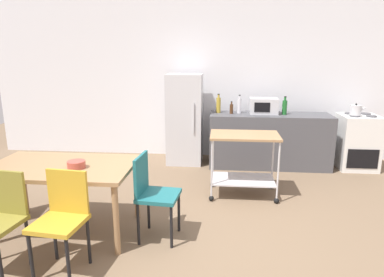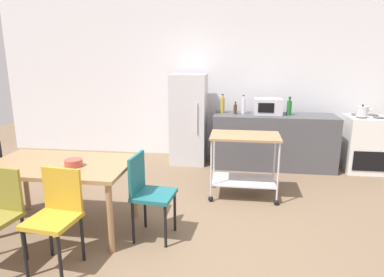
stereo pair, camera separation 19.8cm
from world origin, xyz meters
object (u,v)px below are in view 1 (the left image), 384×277
Objects in this scene: chair_teal at (152,191)px; kettle at (356,110)px; bottle_wine at (285,107)px; chair_mustard at (62,215)px; bottle_soy_sauce at (239,106)px; fruit_bowl at (76,165)px; microwave at (263,106)px; bottle_sparkling_water at (231,109)px; kitchen_cart at (244,154)px; refrigerator at (185,119)px; dining_table at (62,172)px; stove_oven at (357,142)px; bottle_sesame_oil at (218,105)px.

kettle is at bearing -44.06° from chair_teal.
chair_teal is 2.95× the size of bottle_wine.
bottle_wine is (2.39, 3.11, 0.51)m from chair_mustard.
bottle_wine is (0.74, -0.06, -0.01)m from bottle_soy_sauce.
fruit_bowl is (-2.48, -2.54, -0.24)m from bottle_wine.
microwave reaches higher than kettle.
bottle_sparkling_water is 0.45× the size of microwave.
bottle_soy_sauce is (-0.02, 1.36, 0.46)m from kitchen_cart.
microwave is 1.92× the size of kettle.
refrigerator is (0.71, 3.22, 0.26)m from chair_mustard.
bottle_wine reaches higher than kitchen_cart.
microwave is at bearing 50.59° from fruit_bowl.
stove_oven reaches higher than dining_table.
refrigerator is 0.97m from bottle_soy_sauce.
bottle_sesame_oil is at bearing 175.59° from bottle_wine.
chair_teal is 2.72m from bottle_sesame_oil.
stove_oven is at bearing -1.14° from bottle_soy_sauce.
chair_mustard is 1.93× the size of microwave.
fruit_bowl is (-1.39, -2.63, -0.25)m from bottle_sesame_oil.
dining_table is 3.26× the size of microwave.
refrigerator is 2.77m from fruit_bowl.
microwave is (2.05, 3.18, 0.51)m from chair_mustard.
stove_oven is at bearing -1.58° from microwave.
chair_teal is 3.71× the size of kettle.
chair_teal is at bearing -139.21° from stove_oven.
bottle_sesame_oil reaches higher than microwave.
refrigerator reaches higher than chair_mustard.
chair_teal is 3.08m from bottle_wine.
bottle_sparkling_water reaches higher than chair_mustard.
microwave reaches higher than chair_teal.
bottle_wine is at bearing -11.43° from microwave.
kitchen_cart is 2.84× the size of bottle_sesame_oil.
bottle_soy_sauce is (0.93, -0.04, 0.26)m from refrigerator.
bottle_sesame_oil reaches higher than fruit_bowl.
kettle is at bearing 32.22° from dining_table.
bottle_sparkling_water is (1.81, 2.47, 0.31)m from dining_table.
bottle_soy_sauce is at bearing 56.25° from fruit_bowl.
refrigerator is 6.47× the size of kettle.
bottle_soy_sauce is 1.86m from kettle.
microwave is at bearing -1.64° from refrigerator.
chair_mustard is (0.30, -0.65, -0.15)m from dining_table.
stove_oven is (3.91, 2.49, -0.22)m from dining_table.
fruit_bowl is 0.75× the size of kettle.
bottle_wine is (1.09, -0.08, -0.01)m from bottle_sesame_oil.
stove_oven is 1.67m from microwave.
kettle reaches higher than chair_mustard.
stove_oven is (2.94, 2.54, -0.07)m from chair_teal.
bottle_sparkling_water is at bearing 179.37° from bottle_wine.
kettle is at bearing -4.10° from bottle_sesame_oil.
bottle_sparkling_water is 1.15× the size of fruit_bowl.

